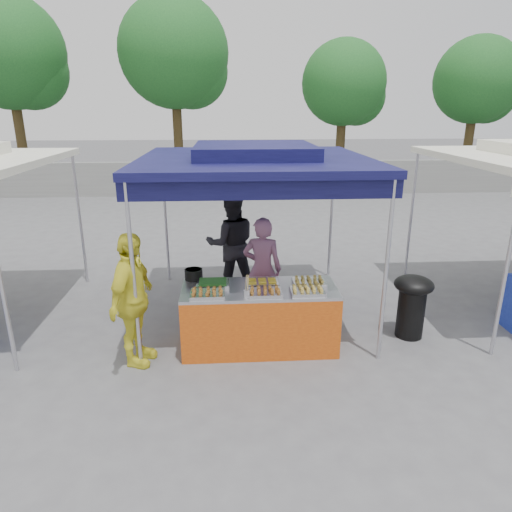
{
  "coord_description": "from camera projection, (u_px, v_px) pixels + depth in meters",
  "views": [
    {
      "loc": [
        -0.39,
        -5.54,
        3.07
      ],
      "look_at": [
        0.0,
        0.6,
        1.05
      ],
      "focal_mm": 32.0,
      "sensor_mm": 36.0,
      "label": 1
    }
  ],
  "objects": [
    {
      "name": "ground_plane",
      "position": [
        259.0,
        342.0,
        6.23
      ],
      "size": [
        80.0,
        80.0,
        0.0
      ],
      "primitive_type": "plane",
      "color": "#5A5A5C"
    },
    {
      "name": "back_wall",
      "position": [
        238.0,
        178.0,
        16.47
      ],
      "size": [
        40.0,
        0.25,
        1.2
      ],
      "primitive_type": "cube",
      "color": "gray",
      "rests_on": "ground_plane"
    },
    {
      "name": "main_canopy",
      "position": [
        254.0,
        159.0,
        6.41
      ],
      "size": [
        3.2,
        3.2,
        2.57
      ],
      "color": "silver",
      "rests_on": "ground_plane"
    },
    {
      "name": "tree_0",
      "position": [
        13.0,
        57.0,
        16.6
      ],
      "size": [
        4.06,
        4.06,
        6.99
      ],
      "color": "#413219",
      "rests_on": "ground_plane"
    },
    {
      "name": "tree_1",
      "position": [
        178.0,
        57.0,
        17.12
      ],
      "size": [
        4.1,
        4.1,
        7.04
      ],
      "color": "#413219",
      "rests_on": "ground_plane"
    },
    {
      "name": "tree_2",
      "position": [
        347.0,
        87.0,
        17.64
      ],
      "size": [
        3.32,
        3.23,
        5.55
      ],
      "color": "#413219",
      "rests_on": "ground_plane"
    },
    {
      "name": "tree_3",
      "position": [
        479.0,
        84.0,
        17.98
      ],
      "size": [
        3.41,
        3.33,
        5.71
      ],
      "color": "#413219",
      "rests_on": "ground_plane"
    },
    {
      "name": "vendor_table",
      "position": [
        259.0,
        318.0,
        6.01
      ],
      "size": [
        2.0,
        0.8,
        0.85
      ],
      "color": "#C24C11",
      "rests_on": "ground_plane"
    },
    {
      "name": "food_tray_fl",
      "position": [
        207.0,
        294.0,
        5.6
      ],
      "size": [
        0.42,
        0.3,
        0.07
      ],
      "color": "silver",
      "rests_on": "vendor_table"
    },
    {
      "name": "food_tray_fm",
      "position": [
        265.0,
        292.0,
        5.64
      ],
      "size": [
        0.42,
        0.3,
        0.07
      ],
      "color": "silver",
      "rests_on": "vendor_table"
    },
    {
      "name": "food_tray_fr",
      "position": [
        307.0,
        291.0,
        5.68
      ],
      "size": [
        0.42,
        0.3,
        0.07
      ],
      "color": "silver",
      "rests_on": "vendor_table"
    },
    {
      "name": "food_tray_bl",
      "position": [
        213.0,
        284.0,
        5.91
      ],
      "size": [
        0.42,
        0.3,
        0.07
      ],
      "color": "silver",
      "rests_on": "vendor_table"
    },
    {
      "name": "food_tray_bm",
      "position": [
        262.0,
        282.0,
        5.96
      ],
      "size": [
        0.42,
        0.3,
        0.07
      ],
      "color": "silver",
      "rests_on": "vendor_table"
    },
    {
      "name": "food_tray_br",
      "position": [
        309.0,
        282.0,
        5.97
      ],
      "size": [
        0.42,
        0.3,
        0.07
      ],
      "color": "silver",
      "rests_on": "vendor_table"
    },
    {
      "name": "cooking_pot",
      "position": [
        194.0,
        274.0,
        6.14
      ],
      "size": [
        0.24,
        0.24,
        0.14
      ],
      "primitive_type": "cylinder",
      "color": "black",
      "rests_on": "vendor_table"
    },
    {
      "name": "skewer_cup",
      "position": [
        247.0,
        294.0,
        5.55
      ],
      "size": [
        0.08,
        0.08,
        0.11
      ],
      "primitive_type": "cylinder",
      "color": "silver",
      "rests_on": "vendor_table"
    },
    {
      "name": "wok_burner",
      "position": [
        412.0,
        301.0,
        6.26
      ],
      "size": [
        0.53,
        0.53,
        0.9
      ],
      "rotation": [
        0.0,
        0.0,
        -0.12
      ],
      "color": "black",
      "rests_on": "ground_plane"
    },
    {
      "name": "crate_left",
      "position": [
        236.0,
        316.0,
        6.66
      ],
      "size": [
        0.53,
        0.37,
        0.32
      ],
      "primitive_type": "cube",
      "color": "#1424A3",
      "rests_on": "ground_plane"
    },
    {
      "name": "crate_right",
      "position": [
        278.0,
        313.0,
        6.82
      ],
      "size": [
        0.46,
        0.32,
        0.28
      ],
      "primitive_type": "cube",
      "color": "#1424A3",
      "rests_on": "ground_plane"
    },
    {
      "name": "crate_stacked",
      "position": [
        278.0,
        296.0,
        6.74
      ],
      "size": [
        0.44,
        0.31,
        0.27
      ],
      "primitive_type": "cube",
      "color": "#1424A3",
      "rests_on": "crate_right"
    },
    {
      "name": "vendor_woman",
      "position": [
        262.0,
        269.0,
        6.71
      ],
      "size": [
        0.64,
        0.49,
        1.58
      ],
      "primitive_type": "imported",
      "rotation": [
        0.0,
        0.0,
        2.93
      ],
      "color": "#895778",
      "rests_on": "ground_plane"
    },
    {
      "name": "helper_man",
      "position": [
        231.0,
        244.0,
        7.64
      ],
      "size": [
        0.92,
        0.75,
        1.76
      ],
      "primitive_type": "imported",
      "rotation": [
        0.0,
        0.0,
        3.24
      ],
      "color": "black",
      "rests_on": "ground_plane"
    },
    {
      "name": "customer_person",
      "position": [
        133.0,
        300.0,
        5.5
      ],
      "size": [
        0.65,
        1.06,
        1.69
      ],
      "primitive_type": "imported",
      "rotation": [
        0.0,
        0.0,
        1.31
      ],
      "color": "yellow",
      "rests_on": "ground_plane"
    }
  ]
}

